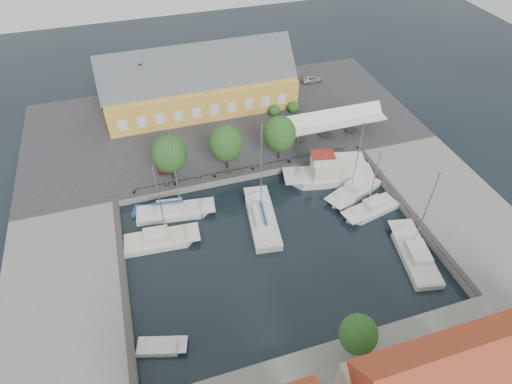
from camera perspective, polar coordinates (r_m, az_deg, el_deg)
The scene contains 19 objects.
ground at distance 48.25m, azimuth 2.14°, elevation -5.93°, with size 140.00×140.00×0.00m, color black.
north_quay at distance 64.78m, azimuth -4.55°, elevation 9.11°, with size 56.00×26.00×1.00m, color #2D2D30.
west_quay at distance 46.55m, azimuth -24.21°, elevation -12.86°, with size 12.00×24.00×1.00m, color slate.
east_quay at distance 56.17m, azimuth 24.61°, elevation -1.49°, with size 12.00×24.00×1.00m, color slate.
quay_edge_fittings at distance 50.59m, azimuth 0.45°, elevation -1.28°, with size 56.00×24.72×0.40m.
warehouse at distance 66.90m, azimuth -8.10°, elevation 13.92°, with size 28.56×14.00×9.55m.
tent_canopy at distance 60.53m, azimuth 10.45°, elevation 9.45°, with size 14.00×4.00×2.83m.
quay_trees at distance 53.10m, azimuth -4.02°, elevation 6.44°, with size 18.20×4.20×6.30m.
car_silver at distance 74.70m, azimuth 7.49°, elevation 14.74°, with size 1.42×3.54×1.20m, color #A6A8AD.
car_red at distance 56.70m, azimuth -12.13°, elevation 4.13°, with size 1.49×4.28×1.41m, color #531813.
center_sailboat at distance 49.43m, azimuth 0.85°, elevation -3.76°, with size 4.23×10.15×13.42m.
trawler at distance 55.35m, azimuth 10.15°, elevation 2.45°, with size 12.02×5.78×5.00m.
east_boat_a at distance 54.42m, azimuth 12.93°, elevation 0.06°, with size 8.34×5.69×11.43m.
east_boat_b at distance 52.52m, azimuth 15.07°, elevation -2.33°, with size 7.48×3.83×10.02m.
east_boat_c at distance 49.14m, azimuth 20.38°, elevation -7.94°, with size 4.59×9.52×11.66m.
west_boat_a at distance 51.35m, azimuth -10.90°, elevation -2.67°, with size 9.46×3.75×12.13m.
west_boat_b at distance 48.62m, azimuth -12.65°, elevation -6.35°, with size 8.49×3.43×11.33m.
launch_sw at distance 41.48m, azimuth -12.50°, elevation -19.57°, with size 4.73×2.82×0.98m.
launch_nw at distance 52.15m, azimuth -13.83°, elevation -2.69°, with size 4.77×3.25×0.88m.
Camera 1 is at (-11.23, -29.90, 36.17)m, focal length 30.00 mm.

